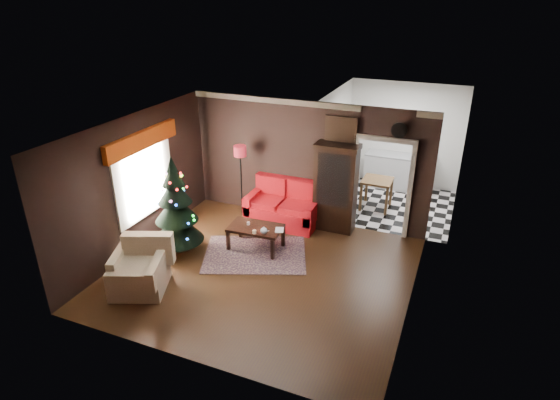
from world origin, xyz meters
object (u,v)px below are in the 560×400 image
at_px(loveseat, 283,204).
at_px(christmas_tree, 176,206).
at_px(coffee_table, 256,237).
at_px(armchair, 138,267).
at_px(teapot, 264,231).
at_px(kitchen_table, 376,194).
at_px(wall_clock, 399,130).
at_px(curio_cabinet, 335,190).
at_px(floor_lamp, 241,183).

xyz_separation_m(loveseat, christmas_tree, (-1.49, -1.98, 0.55)).
xyz_separation_m(christmas_tree, coffee_table, (1.39, 0.73, -0.79)).
bearing_deg(armchair, loveseat, 45.49).
relative_size(teapot, kitchen_table, 0.21).
xyz_separation_m(teapot, wall_clock, (2.17, 1.87, 1.80)).
bearing_deg(teapot, curio_cabinet, 60.20).
bearing_deg(loveseat, christmas_tree, -126.99).
height_order(curio_cabinet, floor_lamp, curio_cabinet).
bearing_deg(curio_cabinet, kitchen_table, 65.56).
xyz_separation_m(curio_cabinet, armchair, (-2.57, -3.59, -0.49)).
bearing_deg(coffee_table, armchair, -122.00).
xyz_separation_m(armchair, coffee_table, (1.32, 2.11, -0.20)).
xyz_separation_m(armchair, kitchen_table, (3.22, 5.02, -0.08)).
distance_m(curio_cabinet, armchair, 4.44).
relative_size(christmas_tree, coffee_table, 1.79).
bearing_deg(christmas_tree, floor_lamp, 77.75).
relative_size(floor_lamp, christmas_tree, 0.94).
xyz_separation_m(coffee_table, kitchen_table, (1.90, 2.91, 0.12)).
relative_size(curio_cabinet, wall_clock, 5.94).
bearing_deg(floor_lamp, loveseat, -0.71).
height_order(armchair, coffee_table, armchair).
relative_size(armchair, kitchen_table, 1.31).
height_order(coffee_table, teapot, teapot).
xyz_separation_m(loveseat, wall_clock, (2.35, 0.40, 1.88)).
height_order(floor_lamp, coffee_table, floor_lamp).
relative_size(floor_lamp, kitchen_table, 2.43).
height_order(coffee_table, kitchen_table, kitchen_table).
distance_m(loveseat, coffee_table, 1.28).
distance_m(christmas_tree, kitchen_table, 4.95).
relative_size(curio_cabinet, teapot, 11.99).
relative_size(curio_cabinet, kitchen_table, 2.53).
distance_m(teapot, wall_clock, 3.38).
xyz_separation_m(teapot, kitchen_table, (1.62, 3.12, -0.20)).
height_order(christmas_tree, teapot, christmas_tree).
height_order(teapot, wall_clock, wall_clock).
xyz_separation_m(loveseat, armchair, (-1.42, -3.37, -0.04)).
bearing_deg(wall_clock, loveseat, -170.34).
distance_m(floor_lamp, teapot, 1.95).
height_order(teapot, kitchen_table, kitchen_table).
height_order(curio_cabinet, armchair, curio_cabinet).
bearing_deg(loveseat, teapot, -82.92).
xyz_separation_m(floor_lamp, wall_clock, (3.41, 0.39, 1.55)).
relative_size(floor_lamp, wall_clock, 5.69).
bearing_deg(christmas_tree, curio_cabinet, 39.81).
height_order(christmas_tree, kitchen_table, christmas_tree).
xyz_separation_m(curio_cabinet, teapot, (-0.97, -1.69, -0.37)).
xyz_separation_m(christmas_tree, armchair, (0.08, -1.38, -0.59)).
bearing_deg(curio_cabinet, teapot, -119.80).
relative_size(armchair, wall_clock, 3.07).
relative_size(floor_lamp, teapot, 11.49).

